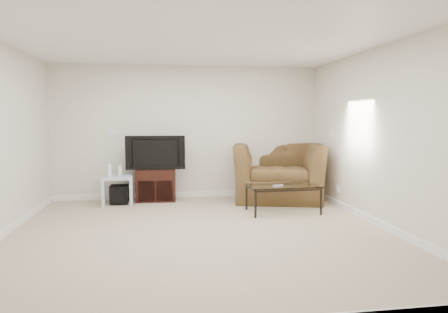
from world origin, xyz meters
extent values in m
plane|color=tan|center=(0.00, 0.00, 0.00)|extent=(5.00, 5.00, 0.00)
plane|color=white|center=(0.00, 0.00, 2.50)|extent=(5.00, 5.00, 0.00)
cube|color=silver|center=(0.00, 2.50, 1.25)|extent=(5.00, 0.02, 2.50)
cube|color=silver|center=(2.50, 0.00, 1.25)|extent=(0.02, 5.00, 2.50)
cube|color=white|center=(-1.40, 2.49, 1.25)|extent=(0.12, 0.02, 0.12)
cube|color=white|center=(2.49, 1.60, 1.25)|extent=(0.02, 0.09, 0.13)
cube|color=white|center=(2.49, 1.30, 0.30)|extent=(0.02, 0.08, 0.12)
cube|color=black|center=(-0.60, 2.24, 0.49)|extent=(0.42, 0.30, 0.06)
imported|color=black|center=(-0.60, 2.25, 0.90)|extent=(0.99, 0.21, 0.61)
cube|color=black|center=(-1.24, 2.07, 0.18)|extent=(0.31, 0.31, 0.31)
cube|color=white|center=(-1.40, 2.02, 0.61)|extent=(0.08, 0.17, 0.23)
cube|color=silver|center=(-1.21, 2.03, 0.60)|extent=(0.06, 0.15, 0.20)
imported|color=#492C1E|center=(1.65, 2.05, 0.70)|extent=(1.80, 1.39, 1.40)
cube|color=#B2B2B7|center=(1.31, 0.91, 0.46)|extent=(0.19, 0.10, 0.02)
camera|label=1|loc=(-0.48, -5.10, 1.50)|focal=32.00mm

